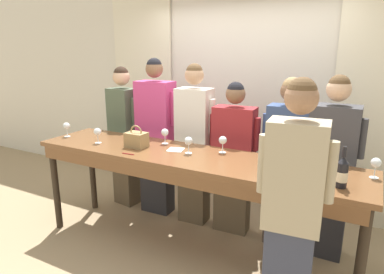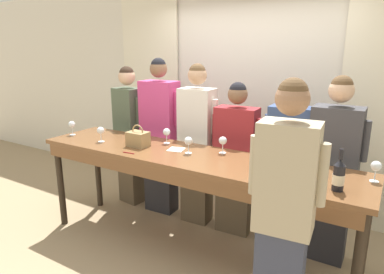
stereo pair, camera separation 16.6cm
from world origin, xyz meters
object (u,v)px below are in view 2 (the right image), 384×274
at_px(wine_glass_center_mid, 167,132).
at_px(wine_glass_front_right, 376,167).
at_px(wine_glass_front_left, 188,141).
at_px(guest_navy_coat, 288,163).
at_px(guest_cream_sweater, 197,143).
at_px(guest_striped_shirt, 236,158).
at_px(host_pouring, 283,218).
at_px(wine_bottle, 339,175).
at_px(guest_olive_jacket, 130,134).
at_px(wine_glass_front_mid, 72,125).
at_px(tasting_bar, 186,166).
at_px(handbag, 138,139).
at_px(guest_beige_cap, 332,170).
at_px(wine_glass_center_right, 223,141).
at_px(wine_glass_center_left, 101,131).
at_px(guest_pink_top, 160,136).

bearing_deg(wine_glass_center_mid, wine_glass_front_right, -1.46).
height_order(wine_glass_front_left, guest_navy_coat, guest_navy_coat).
bearing_deg(guest_cream_sweater, guest_striped_shirt, -0.00).
bearing_deg(host_pouring, wine_bottle, 63.25).
bearing_deg(guest_olive_jacket, wine_glass_front_mid, -110.76).
bearing_deg(guest_cream_sweater, tasting_bar, -67.86).
height_order(wine_glass_front_mid, guest_olive_jacket, guest_olive_jacket).
bearing_deg(handbag, guest_beige_cap, 19.96).
distance_m(handbag, wine_glass_front_right, 2.10).
relative_size(wine_glass_front_left, guest_olive_jacket, 0.09).
height_order(wine_glass_front_right, guest_navy_coat, guest_navy_coat).
xyz_separation_m(guest_olive_jacket, guest_beige_cap, (2.42, -0.00, -0.02)).
height_order(wine_glass_front_right, wine_glass_center_right, same).
distance_m(handbag, wine_glass_center_left, 0.45).
distance_m(handbag, guest_beige_cap, 1.86).
distance_m(tasting_bar, wine_glass_front_left, 0.23).
bearing_deg(handbag, guest_cream_sweater, 63.71).
distance_m(tasting_bar, wine_glass_front_mid, 1.51).
bearing_deg(guest_beige_cap, guest_pink_top, 180.00).
xyz_separation_m(wine_glass_center_left, wine_glass_center_right, (1.26, 0.31, 0.00)).
height_order(wine_glass_front_left, wine_glass_front_mid, same).
relative_size(handbag, wine_glass_center_right, 1.40).
relative_size(guest_olive_jacket, guest_cream_sweater, 0.97).
distance_m(wine_bottle, guest_cream_sweater, 1.76).
bearing_deg(wine_glass_front_mid, host_pouring, -12.09).
relative_size(wine_bottle, wine_glass_front_mid, 1.89).
xyz_separation_m(guest_cream_sweater, host_pouring, (1.34, -1.22, 0.01)).
bearing_deg(tasting_bar, wine_glass_center_left, -175.74).
relative_size(handbag, wine_glass_front_left, 1.40).
relative_size(wine_glass_center_left, host_pouring, 0.09).
distance_m(handbag, guest_navy_coat, 1.49).
distance_m(wine_bottle, wine_glass_center_right, 1.12).
bearing_deg(wine_glass_front_right, wine_glass_front_left, -175.37).
bearing_deg(guest_pink_top, wine_glass_front_right, -10.97).
distance_m(wine_glass_front_left, guest_beige_cap, 1.34).
distance_m(wine_glass_center_mid, guest_beige_cap, 1.62).
relative_size(wine_glass_front_mid, host_pouring, 0.09).
bearing_deg(wine_glass_front_mid, guest_striped_shirt, 21.22).
xyz_separation_m(tasting_bar, guest_olive_jacket, (-1.24, 0.63, 0.01)).
relative_size(tasting_bar, guest_navy_coat, 1.86).
xyz_separation_m(wine_glass_front_mid, wine_glass_center_right, (1.75, 0.27, 0.00)).
bearing_deg(guest_olive_jacket, guest_cream_sweater, 0.00).
distance_m(guest_navy_coat, guest_beige_cap, 0.40).
distance_m(wine_glass_front_left, wine_glass_center_left, 1.00).
distance_m(guest_cream_sweater, guest_striped_shirt, 0.48).
height_order(wine_bottle, wine_glass_center_left, wine_bottle).
bearing_deg(wine_glass_center_left, guest_beige_cap, 17.83).
xyz_separation_m(guest_pink_top, guest_beige_cap, (1.94, -0.00, -0.06)).
bearing_deg(guest_pink_top, guest_beige_cap, -0.00).
xyz_separation_m(wine_glass_center_right, guest_beige_cap, (0.92, 0.40, -0.24)).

